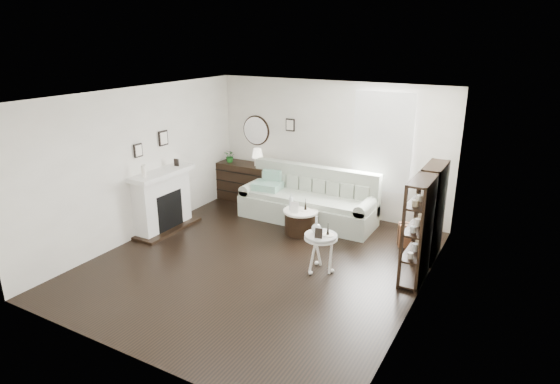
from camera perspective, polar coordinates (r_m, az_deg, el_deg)
The scene contains 18 objects.
room at distance 9.24m, azimuth 10.21°, elevation 6.21°, with size 5.50×5.50×5.50m.
fireplace at distance 9.08m, azimuth -14.05°, elevation -1.24°, with size 0.50×1.40×1.84m.
shelf_unit_far at distance 8.00m, azimuth 17.94°, elevation -2.31°, with size 0.30×0.80×1.60m.
shelf_unit_near at distance 7.18m, azimuth 16.43°, elevation -4.58°, with size 0.30×0.80×1.60m.
sofa at distance 9.35m, azimuth 3.54°, elevation -1.37°, with size 2.70×0.93×1.05m.
quilt at distance 9.55m, azimuth -1.55°, elevation 0.75°, with size 0.55×0.45×0.14m, color #248565.
suitcase at distance 8.56m, azimuth 16.30°, elevation -5.07°, with size 0.62×0.21×0.42m, color brown.
dresser at distance 10.49m, azimuth -4.42°, elevation 1.28°, with size 1.26×0.54×0.84m.
table_lamp at distance 10.14m, azimuth -2.76°, elevation 4.27°, with size 0.24×0.24×0.38m, color #F4EACE, non-canonical shape.
potted_plant at distance 10.47m, azimuth -6.09°, elevation 4.38°, with size 0.25×0.22×0.28m, color #1B5E1C.
drum_table at distance 8.75m, azimuth 2.52°, elevation -3.60°, with size 0.65×0.65×0.45m.
pedestal_table at distance 7.26m, azimuth 4.99°, elevation -5.58°, with size 0.52×0.52×0.62m.
eiffel_drum at distance 8.64m, azimuth 3.12°, elevation -1.59°, with size 0.12×0.12×0.20m, color black, non-canonical shape.
bottle_drum at distance 8.63m, azimuth 1.37°, elevation -1.22°, with size 0.07×0.07×0.31m, color silver.
card_frame_drum at distance 8.52m, azimuth 1.78°, elevation -1.87°, with size 0.15×0.01×0.20m, color white.
eiffel_ped at distance 7.20m, azimuth 5.86°, elevation -4.62°, with size 0.10×0.10×0.17m, color black, non-canonical shape.
flask_ped at distance 7.24m, azimuth 4.46°, elevation -3.99°, with size 0.15×0.15×0.28m, color silver, non-canonical shape.
card_frame_ped at distance 7.09m, azimuth 4.73°, elevation -5.04°, with size 0.12×0.01×0.15m, color black.
Camera 1 is at (3.65, -5.86, 3.53)m, focal length 30.00 mm.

